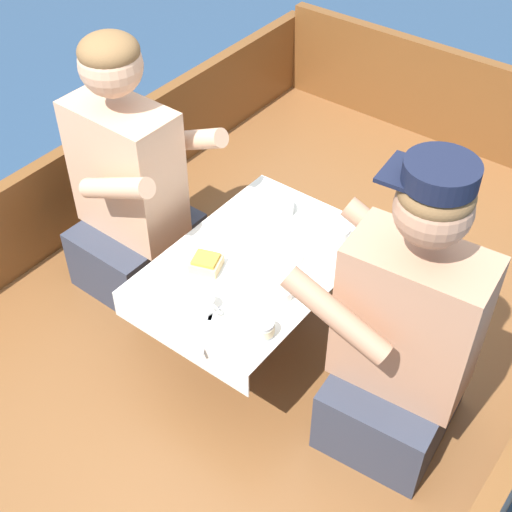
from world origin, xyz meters
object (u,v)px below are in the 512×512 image
Objects in this scene: person_starboard at (404,338)px; tin_can at (264,329)px; sandwich at (206,263)px; person_port at (130,190)px; coffee_cup_port at (340,235)px; coffee_cup_starboard at (204,304)px.

person_starboard reaches higher than tin_can.
sandwich is 1.79× the size of tin_can.
person_port reaches higher than tin_can.
person_starboard is 0.42m from tin_can.
coffee_cup_starboard is (-0.16, -0.53, -0.01)m from coffee_cup_port.
person_port is 0.65m from coffee_cup_starboard.
person_starboard reaches higher than coffee_cup_port.
coffee_cup_starboard is at bearing -171.57° from tin_can.
sandwich is 0.34m from tin_can.
coffee_cup_starboard is at bearing -107.20° from coffee_cup_port.
person_port is at bearing 163.21° from tin_can.
person_starboard is at bearing -35.24° from coffee_cup_port.
tin_can is (0.80, -0.24, -0.01)m from person_port.
tin_can is at bearing 25.78° from person_starboard.
sandwich is at bearing 3.48° from person_starboard.
coffee_cup_port is 1.03× the size of coffee_cup_starboard.
person_port is 10.85× the size of coffee_cup_starboard.
person_port is 0.80m from coffee_cup_port.
person_port reaches higher than coffee_cup_port.
coffee_cup_port is at bearing 95.03° from tin_can.
person_starboard is at bearing -0.36° from person_port.
coffee_cup_port is 1.47× the size of tin_can.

